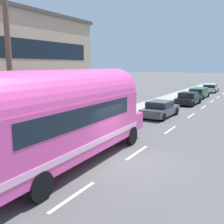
# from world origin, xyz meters

# --- Properties ---
(ground_plane) EXTENTS (300.00, 300.00, 0.00)m
(ground_plane) POSITION_xyz_m (0.00, 0.00, 0.00)
(ground_plane) COLOR #565454
(lane_markings) EXTENTS (4.02, 80.00, 0.01)m
(lane_markings) POSITION_xyz_m (-2.74, 12.88, 0.00)
(lane_markings) COLOR silver
(lane_markings) RESTS_ON ground
(sidewalk_slab) EXTENTS (2.76, 90.00, 0.15)m
(sidewalk_slab) POSITION_xyz_m (-5.27, 10.00, 0.07)
(sidewalk_slab) COLOR #9E9B93
(sidewalk_slab) RESTS_ON ground
(utility_pole) EXTENTS (1.80, 0.24, 8.50)m
(utility_pole) POSITION_xyz_m (-4.37, -2.31, 4.42)
(utility_pole) COLOR brown
(utility_pole) RESTS_ON ground
(painted_bus) EXTENTS (2.75, 11.51, 4.12)m
(painted_bus) POSITION_xyz_m (-1.93, -1.91, 2.30)
(painted_bus) COLOR #EA4C9E
(painted_bus) RESTS_ON ground
(car_lead) EXTENTS (2.13, 4.56, 1.37)m
(car_lead) POSITION_xyz_m (-2.16, 10.82, 0.74)
(car_lead) COLOR #474C51
(car_lead) RESTS_ON ground
(car_second) EXTENTS (2.11, 4.43, 1.37)m
(car_second) POSITION_xyz_m (-1.86, 19.14, 0.73)
(car_second) COLOR black
(car_second) RESTS_ON ground
(car_third) EXTENTS (1.99, 4.86, 1.37)m
(car_third) POSITION_xyz_m (-2.09, 25.74, 0.80)
(car_third) COLOR #196633
(car_third) RESTS_ON ground
(car_fourth) EXTENTS (2.11, 4.57, 1.37)m
(car_fourth) POSITION_xyz_m (-2.09, 34.48, 0.79)
(car_fourth) COLOR silver
(car_fourth) RESTS_ON ground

